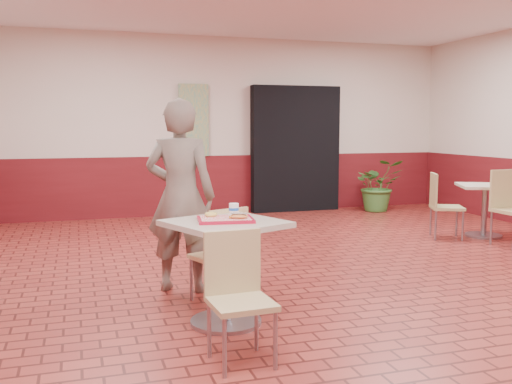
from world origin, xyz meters
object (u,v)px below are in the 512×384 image
object	(u,v)px
serving_tray	(225,219)
long_john_donut	(239,216)
ring_donut	(211,214)
chair_second_left	(442,202)
paper_cup	(234,209)
chair_second_front	(511,204)
chair_main_front	(238,290)
main_table	(226,255)
potted_plant	(378,185)
second_table	(485,202)
chair_main_back	(222,250)
customer	(180,196)

from	to	relation	value
serving_tray	long_john_donut	world-z (taller)	long_john_donut
ring_donut	chair_second_left	size ratio (longest dim) A/B	0.11
paper_cup	long_john_donut	bearing A→B (deg)	-91.00
serving_tray	chair_second_front	world-z (taller)	chair_second_front
chair_main_front	long_john_donut	distance (m)	0.73
serving_tray	long_john_donut	distance (m)	0.12
main_table	chair_second_front	xyz separation A→B (m)	(4.15, 1.70, -0.00)
main_table	potted_plant	world-z (taller)	potted_plant
chair_second_front	main_table	bearing A→B (deg)	-159.98
ring_donut	second_table	world-z (taller)	ring_donut
main_table	chair_main_front	world-z (taller)	chair_main_front
serving_tray	chair_second_left	world-z (taller)	chair_second_left
second_table	chair_main_front	bearing A→B (deg)	-145.55
serving_tray	chair_main_back	bearing A→B (deg)	79.07
main_table	chair_main_back	xyz separation A→B (m)	(0.09, 0.49, -0.07)
chair_main_front	paper_cup	size ratio (longest dim) A/B	8.71
main_table	second_table	bearing A→B (deg)	28.41
paper_cup	customer	bearing A→B (deg)	105.26
chair_main_front	customer	bearing A→B (deg)	89.11
paper_cup	second_table	bearing A→B (deg)	28.21
serving_tray	paper_cup	distance (m)	0.12
chair_main_front	customer	world-z (taller)	customer
customer	ring_donut	distance (m)	0.90
chair_main_back	potted_plant	distance (m)	5.83
main_table	chair_second_front	world-z (taller)	chair_second_front
long_john_donut	potted_plant	bearing A→B (deg)	51.09
paper_cup	second_table	xyz separation A→B (m)	(4.15, 2.23, -0.39)
chair_second_front	long_john_donut	bearing A→B (deg)	-158.64
chair_main_back	long_john_donut	bearing A→B (deg)	67.99
chair_main_back	paper_cup	distance (m)	0.59
chair_main_front	paper_cup	bearing A→B (deg)	73.09
serving_tray	potted_plant	size ratio (longest dim) A/B	0.45
serving_tray	long_john_donut	xyz separation A→B (m)	(0.08, -0.08, 0.03)
ring_donut	paper_cup	distance (m)	0.18
paper_cup	potted_plant	world-z (taller)	potted_plant
ring_donut	potted_plant	xyz separation A→B (m)	(4.11, 4.71, -0.38)
main_table	chair_main_back	bearing A→B (deg)	79.07
chair_main_back	long_john_donut	size ratio (longest dim) A/B	5.44
main_table	paper_cup	distance (m)	0.35
chair_main_front	chair_second_left	distance (m)	4.81
main_table	customer	xyz separation A→B (m)	(-0.17, 0.99, 0.34)
paper_cup	potted_plant	size ratio (longest dim) A/B	0.10
chair_main_back	chair_second_front	xyz separation A→B (m)	(4.05, 1.21, 0.07)
chair_main_back	serving_tray	world-z (taller)	chair_main_back
customer	paper_cup	bearing A→B (deg)	129.84
second_table	ring_donut	bearing A→B (deg)	-153.05
customer	potted_plant	xyz separation A→B (m)	(4.19, 3.81, -0.42)
paper_cup	chair_second_left	xyz separation A→B (m)	(3.53, 2.32, -0.38)
chair_second_left	chair_second_front	size ratio (longest dim) A/B	0.92
long_john_donut	chair_second_front	bearing A→B (deg)	23.68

